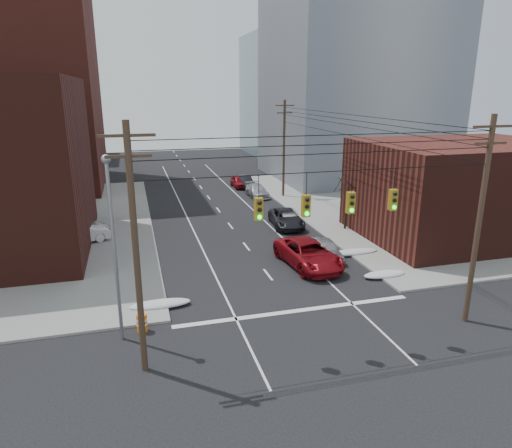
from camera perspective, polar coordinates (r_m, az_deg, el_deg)
ground at (r=21.40m, az=11.34°, el=-18.35°), size 160.00×160.00×0.00m
sidewalk_ne at (r=56.62m, az=23.86°, el=2.78°), size 40.00×40.00×0.15m
building_brick_far at (r=91.43m, az=-26.94°, el=10.91°), size 22.00×18.00×12.00m
building_office at (r=66.83m, az=12.21°, el=16.46°), size 22.00×20.00×25.00m
building_glass at (r=91.46m, az=5.61°, el=15.71°), size 20.00×18.00×22.00m
building_storefront at (r=41.91m, az=24.16°, el=3.87°), size 16.00×12.00×8.00m
utility_pole_left at (r=19.57m, az=-14.81°, el=-2.95°), size 2.20×0.28×11.00m
utility_pole_right at (r=25.86m, az=26.15°, el=0.60°), size 2.20×0.28×11.00m
utility_pole_far at (r=52.70m, az=3.52°, el=9.56°), size 2.20×0.28×11.00m
traffic_signals at (r=20.94m, az=9.08°, el=2.62°), size 17.00×0.42×2.02m
street_light at (r=22.52m, az=-17.46°, el=-1.26°), size 0.44×0.44×9.32m
bare_tree at (r=41.00m, az=11.18°, el=2.35°), size 2.09×2.20×4.93m
snow_nw at (r=27.27m, az=-11.86°, el=-9.77°), size 3.50×1.08×0.42m
snow_ne at (r=31.89m, az=15.76°, el=-6.08°), size 3.00×1.08×0.42m
snow_east_far at (r=35.53m, az=12.08°, el=-3.47°), size 4.00×1.08×0.42m
red_pickup at (r=32.60m, az=6.55°, el=-3.73°), size 3.67×6.80×1.81m
parked_car_a at (r=34.32m, az=8.77°, el=-3.11°), size 1.99×4.32×1.44m
parked_car_b at (r=42.22m, az=4.09°, el=0.75°), size 1.66×4.26×1.38m
parked_car_c at (r=41.84m, az=3.81°, el=0.73°), size 3.23×5.87×1.56m
parked_car_d at (r=53.56m, az=0.11°, el=4.19°), size 2.04×4.92×1.42m
parked_car_e at (r=58.82m, az=-2.10°, el=5.32°), size 1.81×4.36×1.48m
parked_car_f at (r=58.97m, az=-1.41°, el=5.36°), size 1.74×4.53×1.47m
lot_car_a at (r=39.41m, az=-21.19°, el=-1.14°), size 5.05×3.16×1.57m
lot_car_b at (r=40.82m, az=-21.70°, el=-0.59°), size 5.72×2.65×1.59m
lot_car_c at (r=42.66m, az=-25.81°, el=-0.56°), size 4.92×2.95×1.33m
lot_car_d at (r=42.59m, az=-26.92°, el=-0.65°), size 4.57×3.32×1.45m
construction_barrel at (r=24.89m, az=-14.07°, el=-11.86°), size 0.61×0.61×0.97m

